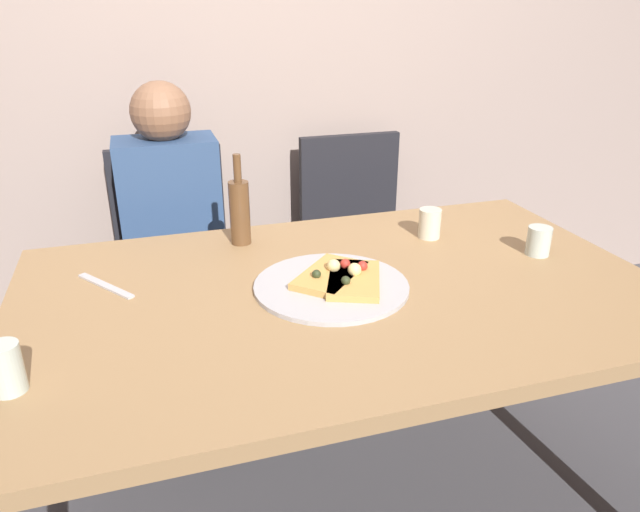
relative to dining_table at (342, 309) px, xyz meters
The scene contains 14 objects.
ground_plane 0.67m from the dining_table, ahead, with size 8.00×8.00×0.00m, color #424247.
back_wall 1.37m from the dining_table, 90.00° to the left, with size 6.00×0.10×2.60m, color gray.
dining_table is the anchor object (origin of this frame).
pizza_tray 0.08m from the dining_table, behind, with size 0.40×0.40×0.01m, color #ADADB2.
pizza_slice_last 0.10m from the dining_table, 19.93° to the right, with size 0.20×0.25×0.05m.
pizza_slice_extra 0.10m from the dining_table, 122.75° to the left, with size 0.25×0.25×0.05m.
wine_bottle 0.46m from the dining_table, 117.54° to the left, with size 0.06×0.06×0.28m.
tumbler_near 0.80m from the dining_table, 162.64° to the right, with size 0.06×0.06×0.10m, color #B7C6BC.
tumbler_far 0.63m from the dining_table, ahead, with size 0.07×0.07×0.08m, color #B7C6BC.
wine_glass 0.47m from the dining_table, 33.64° to the left, with size 0.07×0.07×0.09m, color beige.
table_knife 0.62m from the dining_table, 162.84° to the left, with size 0.22×0.02×0.01m, color #B7B7BC.
chair_left 1.00m from the dining_table, 112.46° to the left, with size 0.44×0.44×0.90m.
chair_right 1.01m from the dining_table, 66.71° to the left, with size 0.44×0.44×0.90m.
guest_in_sweater 0.85m from the dining_table, 116.36° to the left, with size 0.36×0.56×1.17m.
Camera 1 is at (-0.46, -1.30, 1.42)m, focal length 33.07 mm.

